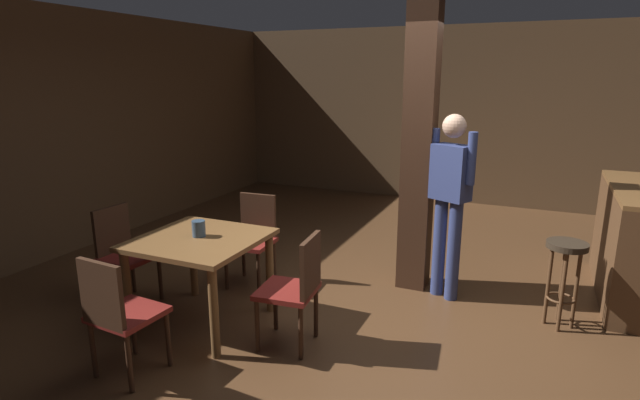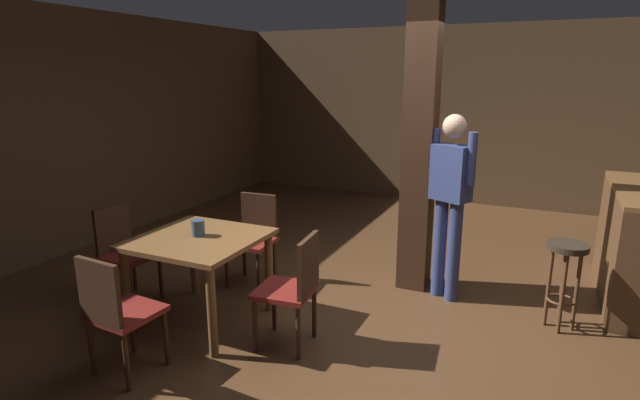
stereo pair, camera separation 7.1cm
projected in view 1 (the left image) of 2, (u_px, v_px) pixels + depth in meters
ground_plane at (390, 321)px, 4.27m from camera, size 10.80×10.80×0.00m
wall_back at (472, 116)px, 7.92m from camera, size 8.00×0.10×2.80m
wall_left at (42, 135)px, 5.49m from camera, size 0.10×9.00×2.80m
pillar at (419, 146)px, 4.68m from camera, size 0.28×0.28×2.80m
dining_table at (200, 252)px, 4.11m from camera, size 0.97×0.97×0.76m
chair_west at (123, 250)px, 4.52m from camera, size 0.45×0.45×0.89m
chair_north at (253, 235)px, 4.94m from camera, size 0.45×0.45×0.89m
chair_east at (296, 285)px, 3.77m from camera, size 0.46×0.46×0.89m
chair_south at (118, 311)px, 3.36m from camera, size 0.45×0.45×0.89m
napkin_cup at (199, 228)px, 4.09m from camera, size 0.11×0.11×0.13m
standing_person at (450, 194)px, 4.52m from camera, size 0.46×0.33×1.72m
bar_counter at (626, 241)px, 4.64m from camera, size 0.56×1.64×1.07m
bar_stool_near at (565, 265)px, 4.07m from camera, size 0.32×0.32×0.74m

